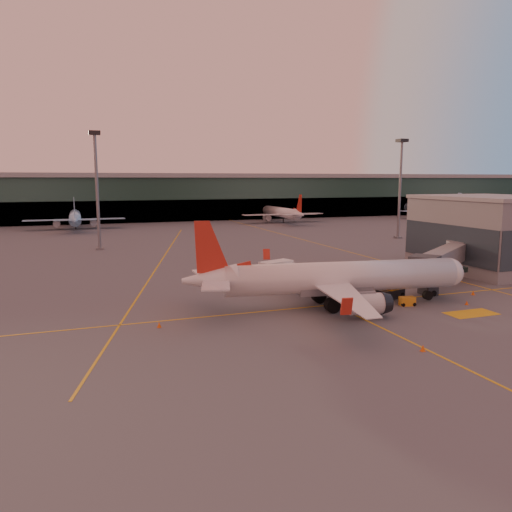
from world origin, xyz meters
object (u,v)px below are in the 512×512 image
object	(u,v)px
main_airplane	(332,279)
gpu_cart	(407,301)
pushback_tug	(390,292)
catering_truck	(276,272)

from	to	relation	value
main_airplane	gpu_cart	bearing A→B (deg)	-7.92
main_airplane	pushback_tug	bearing A→B (deg)	16.84
main_airplane	catering_truck	size ratio (longest dim) A/B	6.58
pushback_tug	catering_truck	bearing A→B (deg)	120.50
catering_truck	pushback_tug	xyz separation A→B (m)	(11.60, -11.05, -1.44)
main_airplane	pushback_tug	xyz separation A→B (m)	(9.38, 1.45, -2.74)
main_airplane	pushback_tug	world-z (taller)	main_airplane
main_airplane	gpu_cart	size ratio (longest dim) A/B	17.51
catering_truck	main_airplane	bearing A→B (deg)	-101.16
catering_truck	pushback_tug	world-z (taller)	catering_truck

